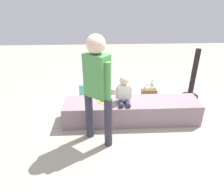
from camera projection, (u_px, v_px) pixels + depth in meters
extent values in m
plane|color=#AB9E8D|center=(131.00, 120.00, 3.72)|extent=(12.00, 12.00, 0.00)
cube|color=gray|center=(131.00, 111.00, 3.63)|extent=(2.36, 0.54, 0.38)
cylinder|color=#292B47|center=(121.00, 103.00, 3.42)|extent=(0.08, 0.25, 0.08)
cylinder|color=#292B47|center=(128.00, 103.00, 3.42)|extent=(0.08, 0.25, 0.08)
cube|color=white|center=(124.00, 92.00, 3.46)|extent=(0.21, 0.14, 0.28)
sphere|color=beige|center=(124.00, 80.00, 3.35)|extent=(0.16, 0.16, 0.16)
cylinder|color=beige|center=(117.00, 93.00, 3.45)|extent=(0.05, 0.05, 0.21)
cylinder|color=beige|center=(131.00, 92.00, 3.46)|extent=(0.05, 0.05, 0.21)
cylinder|color=#2F2D3F|center=(108.00, 123.00, 2.95)|extent=(0.12, 0.12, 0.78)
cylinder|color=#2F2D3F|center=(89.00, 115.00, 3.14)|extent=(0.12, 0.12, 0.78)
cube|color=#4B954C|center=(97.00, 76.00, 2.73)|extent=(0.38, 0.36, 0.60)
sphere|color=beige|center=(96.00, 44.00, 2.54)|extent=(0.25, 0.25, 0.25)
cylinder|color=#4B954C|center=(107.00, 83.00, 2.66)|extent=(0.09, 0.09, 0.56)
cylinder|color=#4B954C|center=(88.00, 77.00, 2.85)|extent=(0.09, 0.09, 0.56)
cylinder|color=yellow|center=(104.00, 101.00, 3.55)|extent=(0.22, 0.22, 0.01)
cylinder|color=#885D48|center=(104.00, 99.00, 3.54)|extent=(0.10, 0.10, 0.05)
cylinder|color=pink|center=(104.00, 98.00, 3.52)|extent=(0.10, 0.10, 0.01)
cube|color=silver|center=(107.00, 101.00, 3.54)|extent=(0.11, 0.04, 0.00)
cube|color=#59C6B2|center=(84.00, 91.00, 4.43)|extent=(0.21, 0.09, 0.31)
torus|color=white|center=(82.00, 85.00, 4.36)|extent=(0.08, 0.01, 0.08)
torus|color=white|center=(86.00, 85.00, 4.36)|extent=(0.08, 0.01, 0.08)
cylinder|color=black|center=(190.00, 96.00, 4.52)|extent=(0.36, 0.36, 0.04)
cylinder|color=black|center=(194.00, 73.00, 4.27)|extent=(0.11, 0.11, 1.03)
cylinder|color=silver|center=(103.00, 88.00, 4.73)|extent=(0.07, 0.07, 0.17)
cone|color=silver|center=(103.00, 84.00, 4.68)|extent=(0.07, 0.07, 0.03)
cylinder|color=white|center=(103.00, 83.00, 4.67)|extent=(0.03, 0.03, 0.02)
cylinder|color=silver|center=(152.00, 86.00, 4.86)|extent=(0.07, 0.07, 0.18)
cone|color=silver|center=(152.00, 81.00, 4.81)|extent=(0.06, 0.06, 0.03)
cylinder|color=#268C3F|center=(152.00, 80.00, 4.80)|extent=(0.03, 0.03, 0.02)
cylinder|color=red|center=(96.00, 88.00, 4.84)|extent=(0.07, 0.07, 0.10)
cube|color=white|center=(116.00, 90.00, 4.66)|extent=(0.35, 0.36, 0.15)
cube|color=black|center=(102.00, 94.00, 4.45)|extent=(0.33, 0.13, 0.20)
torus|color=black|center=(102.00, 90.00, 4.40)|extent=(0.24, 0.01, 0.24)
cube|color=brown|center=(149.00, 94.00, 4.46)|extent=(0.33, 0.14, 0.19)
torus|color=brown|center=(149.00, 90.00, 4.42)|extent=(0.24, 0.01, 0.24)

